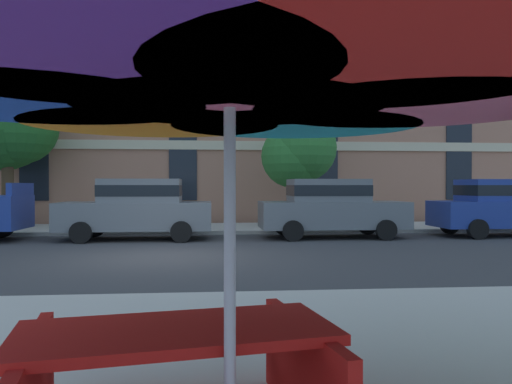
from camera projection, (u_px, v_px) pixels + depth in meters
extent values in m
plane|color=#38383A|center=(163.00, 256.00, 11.42)|extent=(120.00, 120.00, 0.00)
cube|color=#B2ADA3|center=(180.00, 228.00, 18.19)|extent=(56.00, 3.60, 0.12)
cube|color=#A87056|center=(189.00, 30.00, 26.23)|extent=(40.05, 12.00, 19.20)
cube|color=beige|center=(183.00, 145.00, 20.30)|extent=(39.25, 0.08, 0.36)
cube|color=beige|center=(183.00, 64.00, 20.26)|extent=(39.25, 0.08, 0.36)
cube|color=navy|center=(21.00, 189.00, 14.68)|extent=(0.16, 1.75, 0.36)
cylinder|color=black|center=(2.00, 226.00, 15.56)|extent=(0.68, 0.22, 0.68)
cube|color=slate|center=(136.00, 216.00, 14.99)|extent=(4.40, 1.76, 0.80)
cube|color=slate|center=(141.00, 191.00, 15.00)|extent=(2.30, 1.55, 0.68)
cube|color=black|center=(141.00, 191.00, 15.00)|extent=(2.32, 1.57, 0.32)
cylinder|color=black|center=(81.00, 233.00, 13.99)|extent=(0.60, 0.22, 0.60)
cylinder|color=black|center=(95.00, 227.00, 15.75)|extent=(0.60, 0.22, 0.60)
cylinder|color=black|center=(181.00, 232.00, 14.25)|extent=(0.60, 0.22, 0.60)
cylinder|color=black|center=(184.00, 227.00, 16.00)|extent=(0.60, 0.22, 0.60)
cube|color=slate|center=(333.00, 215.00, 15.53)|extent=(4.40, 1.76, 0.80)
cube|color=slate|center=(328.00, 190.00, 15.51)|extent=(2.30, 1.55, 0.68)
cube|color=black|center=(328.00, 190.00, 15.51)|extent=(2.32, 1.57, 0.32)
cylinder|color=black|center=(367.00, 225.00, 16.54)|extent=(0.60, 0.22, 0.60)
cylinder|color=black|center=(386.00, 230.00, 14.79)|extent=(0.60, 0.22, 0.60)
cylinder|color=black|center=(284.00, 226.00, 16.29)|extent=(0.60, 0.22, 0.60)
cylinder|color=black|center=(293.00, 231.00, 14.54)|extent=(0.60, 0.22, 0.60)
cube|color=navy|center=(505.00, 214.00, 16.04)|extent=(4.40, 1.76, 0.80)
cube|color=navy|center=(500.00, 190.00, 16.02)|extent=(2.30, 1.55, 0.68)
cube|color=black|center=(500.00, 190.00, 16.02)|extent=(2.32, 1.57, 0.32)
cylinder|color=black|center=(450.00, 225.00, 16.80)|extent=(0.60, 0.22, 0.60)
cylinder|color=black|center=(478.00, 229.00, 15.04)|extent=(0.60, 0.22, 0.60)
cylinder|color=#4C3823|center=(8.00, 196.00, 17.82)|extent=(0.40, 0.40, 2.48)
sphere|color=#236023|center=(2.00, 121.00, 18.02)|extent=(3.46, 3.46, 3.46)
sphere|color=#236023|center=(3.00, 111.00, 17.68)|extent=(2.51, 2.51, 2.51)
sphere|color=#236023|center=(19.00, 126.00, 17.86)|extent=(2.66, 2.66, 2.66)
cylinder|color=brown|center=(300.00, 204.00, 18.29)|extent=(0.25, 0.25, 1.88)
sphere|color=#2D702D|center=(293.00, 156.00, 18.39)|extent=(2.27, 2.27, 2.27)
sphere|color=#2D702D|center=(303.00, 148.00, 18.37)|extent=(2.45, 2.45, 2.45)
cylinder|color=silver|center=(230.00, 260.00, 2.55)|extent=(0.06, 0.06, 2.42)
cone|color=#E5668C|center=(410.00, 66.00, 2.62)|extent=(1.63, 1.63, 0.45)
cone|color=#199EB2|center=(295.00, 93.00, 3.38)|extent=(1.63, 1.63, 0.45)
cone|color=orange|center=(153.00, 90.00, 3.29)|extent=(1.63, 1.63, 0.45)
cone|color=blue|center=(36.00, 57.00, 2.45)|extent=(1.63, 1.63, 0.45)
cone|color=#662D9E|center=(100.00, 0.00, 1.69)|extent=(1.63, 1.63, 0.45)
cone|color=red|center=(372.00, 9.00, 1.78)|extent=(1.63, 1.63, 0.45)
cone|color=#E5668C|center=(230.00, 54.00, 2.53)|extent=(1.56, 1.56, 0.53)
cube|color=red|center=(177.00, 332.00, 2.93)|extent=(1.91, 1.10, 0.06)
cube|color=red|center=(167.00, 351.00, 3.54)|extent=(1.82, 0.58, 0.05)
cube|color=red|center=(304.00, 383.00, 3.14)|extent=(0.32, 1.39, 0.74)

